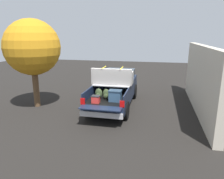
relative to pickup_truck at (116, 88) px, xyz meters
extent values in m
plane|color=black|center=(-0.35, 0.00, -0.96)|extent=(40.00, 40.00, 0.00)
cube|color=#162138|center=(-0.35, 0.00, -0.33)|extent=(5.50, 1.92, 0.44)
cube|color=black|center=(-1.55, 0.00, -0.09)|extent=(2.80, 1.80, 0.04)
cube|color=#162138|center=(-1.55, 0.93, 0.14)|extent=(2.80, 0.06, 0.50)
cube|color=#162138|center=(-1.55, -0.93, 0.14)|extent=(2.80, 0.06, 0.50)
cube|color=#162138|center=(-0.18, 0.00, 0.14)|extent=(0.06, 1.80, 0.50)
cube|color=#162138|center=(-3.22, 0.00, -0.09)|extent=(0.55, 1.80, 0.04)
cube|color=#B2B2B7|center=(-0.77, 0.00, 0.41)|extent=(1.25, 1.92, 0.04)
cube|color=#162138|center=(1.00, 0.00, 0.14)|extent=(2.30, 1.92, 0.50)
cube|color=#2D3842|center=(0.90, 0.00, 0.62)|extent=(1.94, 1.76, 0.46)
cube|color=#162138|center=(2.35, 0.00, 0.08)|extent=(0.40, 1.82, 0.38)
cube|color=#B2B2B7|center=(-3.07, 0.00, -0.43)|extent=(0.24, 1.92, 0.24)
cube|color=red|center=(-2.97, 0.88, 0.07)|extent=(0.06, 0.20, 0.28)
cube|color=red|center=(-2.97, -0.88, 0.07)|extent=(0.06, 0.20, 0.28)
cylinder|color=black|center=(1.40, 0.88, -0.53)|extent=(0.86, 0.30, 0.86)
cylinder|color=black|center=(1.40, -0.88, -0.53)|extent=(0.86, 0.30, 0.86)
cylinder|color=black|center=(-2.10, 0.88, -0.53)|extent=(0.86, 0.30, 0.86)
cylinder|color=black|center=(-2.10, -0.88, -0.53)|extent=(0.86, 0.30, 0.86)
cube|color=#335170|center=(-2.22, -0.43, 0.17)|extent=(0.40, 0.55, 0.48)
cube|color=#23394E|center=(-2.22, -0.43, 0.43)|extent=(0.44, 0.59, 0.05)
ellipsoid|color=#384728|center=(-1.95, 0.06, 0.17)|extent=(0.20, 0.34, 0.49)
ellipsoid|color=#384728|center=(-2.06, 0.06, 0.10)|extent=(0.09, 0.24, 0.21)
ellipsoid|color=#384728|center=(-1.94, 0.44, 0.17)|extent=(0.20, 0.36, 0.49)
ellipsoid|color=#384728|center=(-2.05, 0.44, 0.10)|extent=(0.09, 0.25, 0.21)
cube|color=red|center=(-2.65, 0.38, 0.08)|extent=(0.26, 0.34, 0.30)
cube|color=#262628|center=(-2.65, 0.38, 0.25)|extent=(0.28, 0.36, 0.04)
cube|color=#9E9993|center=(-0.77, 0.00, 0.64)|extent=(0.83, 2.09, 0.42)
cube|color=#9E9993|center=(-1.10, 0.00, 1.05)|extent=(0.16, 2.09, 0.40)
cube|color=#9E9993|center=(-0.72, 0.94, 0.96)|extent=(0.59, 0.20, 0.22)
cube|color=#9E9993|center=(-0.72, -0.94, 0.96)|extent=(0.59, 0.20, 0.22)
cube|color=yellow|center=(-0.77, 0.47, 1.26)|extent=(0.93, 0.03, 0.02)
cube|color=yellow|center=(-0.77, -0.47, 1.26)|extent=(0.93, 0.03, 0.02)
cube|color=beige|center=(-0.08, -4.45, 0.71)|extent=(8.25, 0.36, 3.35)
cylinder|color=brown|center=(-1.27, 4.19, 0.22)|extent=(0.32, 0.32, 2.35)
sphere|color=orange|center=(-1.27, 4.19, 2.27)|extent=(2.92, 2.92, 2.92)
camera|label=1|loc=(-11.40, -2.28, 2.94)|focal=34.12mm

